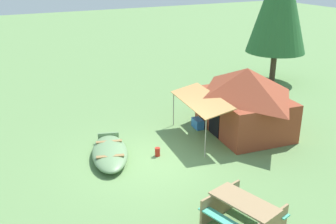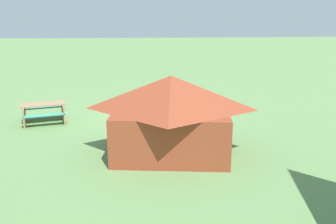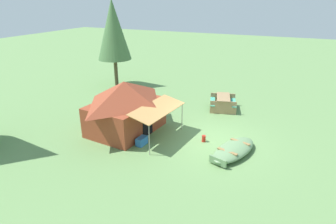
{
  "view_description": "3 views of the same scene",
  "coord_description": "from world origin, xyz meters",
  "px_view_note": "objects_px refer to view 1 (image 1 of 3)",
  "views": [
    {
      "loc": [
        10.25,
        -4.58,
        6.08
      ],
      "look_at": [
        -0.77,
        0.96,
        1.26
      ],
      "focal_mm": 41.83,
      "sensor_mm": 36.0,
      "label": 1
    },
    {
      "loc": [
        0.07,
        14.99,
        4.4
      ],
      "look_at": [
        -0.67,
        1.94,
        0.74
      ],
      "focal_mm": 40.74,
      "sensor_mm": 36.0,
      "label": 2
    },
    {
      "loc": [
        -11.49,
        -3.03,
        6.05
      ],
      "look_at": [
        -0.48,
        1.95,
        1.24
      ],
      "focal_mm": 31.07,
      "sensor_mm": 36.0,
      "label": 3
    }
  ],
  "objects_px": {
    "canvas_cabin_tent": "(245,99)",
    "cooler_box": "(198,123)",
    "fuel_can": "(157,152)",
    "beached_rowboat": "(110,152)",
    "picnic_table": "(244,211)"
  },
  "relations": [
    {
      "from": "canvas_cabin_tent",
      "to": "cooler_box",
      "type": "height_order",
      "value": "canvas_cabin_tent"
    },
    {
      "from": "canvas_cabin_tent",
      "to": "fuel_can",
      "type": "xyz_separation_m",
      "value": [
        0.4,
        -3.79,
        -1.12
      ]
    },
    {
      "from": "beached_rowboat",
      "to": "picnic_table",
      "type": "bearing_deg",
      "value": 19.25
    },
    {
      "from": "cooler_box",
      "to": "fuel_can",
      "type": "relative_size",
      "value": 1.91
    },
    {
      "from": "cooler_box",
      "to": "fuel_can",
      "type": "bearing_deg",
      "value": -59.45
    },
    {
      "from": "cooler_box",
      "to": "fuel_can",
      "type": "height_order",
      "value": "cooler_box"
    },
    {
      "from": "beached_rowboat",
      "to": "cooler_box",
      "type": "height_order",
      "value": "beached_rowboat"
    },
    {
      "from": "cooler_box",
      "to": "fuel_can",
      "type": "distance_m",
      "value": 2.77
    },
    {
      "from": "cooler_box",
      "to": "canvas_cabin_tent",
      "type": "bearing_deg",
      "value": 54.42
    },
    {
      "from": "fuel_can",
      "to": "cooler_box",
      "type": "bearing_deg",
      "value": 120.55
    },
    {
      "from": "beached_rowboat",
      "to": "fuel_can",
      "type": "xyz_separation_m",
      "value": [
        0.56,
        1.46,
        -0.06
      ]
    },
    {
      "from": "canvas_cabin_tent",
      "to": "picnic_table",
      "type": "xyz_separation_m",
      "value": [
        4.71,
        -3.54,
        -0.79
      ]
    },
    {
      "from": "beached_rowboat",
      "to": "canvas_cabin_tent",
      "type": "distance_m",
      "value": 5.35
    },
    {
      "from": "canvas_cabin_tent",
      "to": "fuel_can",
      "type": "relative_size",
      "value": 13.9
    },
    {
      "from": "cooler_box",
      "to": "fuel_can",
      "type": "xyz_separation_m",
      "value": [
        1.41,
        -2.38,
        -0.03
      ]
    }
  ]
}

